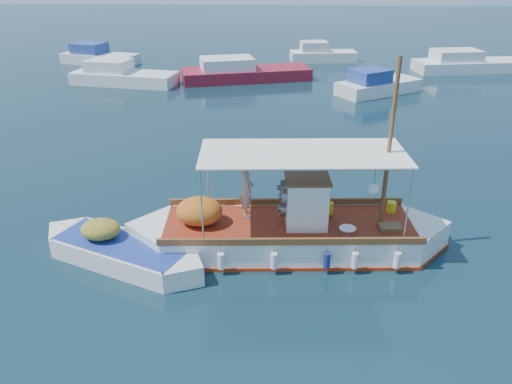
{
  "coord_description": "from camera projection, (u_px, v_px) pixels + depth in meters",
  "views": [
    {
      "loc": [
        -0.02,
        -13.47,
        8.0
      ],
      "look_at": [
        -0.8,
        0.0,
        1.57
      ],
      "focal_mm": 35.0,
      "sensor_mm": 36.0,
      "label": 1
    }
  ],
  "objects": [
    {
      "name": "bg_boat_far_n",
      "position": [
        321.0,
        55.0,
        41.29
      ],
      "size": [
        5.57,
        2.66,
        1.8
      ],
      "rotation": [
        0.0,
        0.0,
        0.13
      ],
      "color": "silver",
      "rests_on": "ground"
    },
    {
      "name": "fishing_caique",
      "position": [
        286.0,
        233.0,
        14.83
      ],
      "size": [
        9.64,
        3.1,
        5.89
      ],
      "rotation": [
        0.0,
        0.0,
        0.07
      ],
      "color": "white",
      "rests_on": "ground"
    },
    {
      "name": "bg_boat_nw",
      "position": [
        121.0,
        77.0,
        33.99
      ],
      "size": [
        7.38,
        3.48,
        1.8
      ],
      "rotation": [
        0.0,
        0.0,
        -0.16
      ],
      "color": "silver",
      "rests_on": "ground"
    },
    {
      "name": "bg_boat_far_w",
      "position": [
        98.0,
        57.0,
        40.4
      ],
      "size": [
        6.55,
        3.97,
        1.8
      ],
      "rotation": [
        0.0,
        0.0,
        -0.29
      ],
      "color": "silver",
      "rests_on": "ground"
    },
    {
      "name": "bg_boat_e",
      "position": [
        467.0,
        65.0,
        37.74
      ],
      "size": [
        8.8,
        4.01,
        1.8
      ],
      "rotation": [
        0.0,
        0.0,
        0.17
      ],
      "color": "silver",
      "rests_on": "ground"
    },
    {
      "name": "ground",
      "position": [
        281.0,
        238.0,
        15.58
      ],
      "size": [
        160.0,
        160.0,
        0.0
      ],
      "primitive_type": "plane",
      "color": "black",
      "rests_on": "ground"
    },
    {
      "name": "bg_boat_n",
      "position": [
        242.0,
        73.0,
        35.0
      ],
      "size": [
        9.34,
        5.09,
        1.8
      ],
      "rotation": [
        0.0,
        0.0,
        0.27
      ],
      "color": "maroon",
      "rests_on": "ground"
    },
    {
      "name": "dinghy",
      "position": [
        120.0,
        252.0,
        14.3
      ],
      "size": [
        5.09,
        2.98,
        1.35
      ],
      "rotation": [
        0.0,
        0.0,
        -0.4
      ],
      "color": "white",
      "rests_on": "ground"
    },
    {
      "name": "bg_boat_ne",
      "position": [
        376.0,
        86.0,
        31.6
      ],
      "size": [
        5.79,
        4.84,
        1.8
      ],
      "rotation": [
        0.0,
        0.0,
        0.58
      ],
      "color": "silver",
      "rests_on": "ground"
    }
  ]
}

